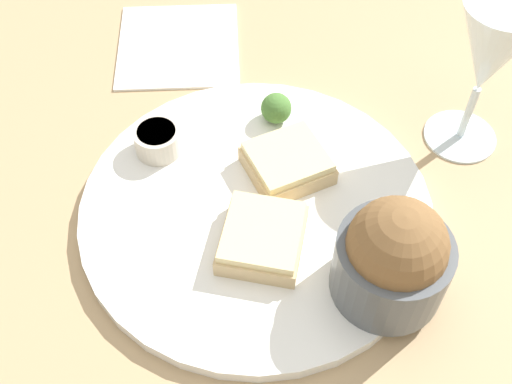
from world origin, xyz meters
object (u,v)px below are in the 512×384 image
sauce_ramekin (158,139)px  wine_glass (490,54)px  salad_bowl (393,257)px  cheese_toast_near (262,238)px  cheese_toast_far (287,163)px  napkin (178,44)px

sauce_ramekin → wine_glass: 0.32m
salad_bowl → cheese_toast_near: bearing=79.3°
cheese_toast_far → sauce_ramekin: bearing=87.9°
salad_bowl → napkin: salad_bowl is taller
napkin → salad_bowl: bearing=-138.0°
salad_bowl → cheese_toast_far: 0.15m
wine_glass → napkin: bearing=75.1°
wine_glass → sauce_ramekin: bearing=106.0°
salad_bowl → cheese_toast_far: (0.11, 0.10, -0.03)m
salad_bowl → sauce_ramekin: (0.11, 0.23, -0.03)m
sauce_ramekin → napkin: (0.17, 0.03, -0.03)m
sauce_ramekin → cheese_toast_far: (-0.00, -0.13, -0.00)m
sauce_ramekin → cheese_toast_near: bearing=-127.5°
wine_glass → napkin: wine_glass is taller
cheese_toast_far → napkin: cheese_toast_far is taller
sauce_ramekin → wine_glass: wine_glass is taller
sauce_ramekin → cheese_toast_near: (-0.09, -0.12, -0.00)m
salad_bowl → wine_glass: 0.22m
salad_bowl → cheese_toast_far: bearing=42.9°
cheese_toast_far → wine_glass: size_ratio=0.60×
cheese_toast_near → sauce_ramekin: bearing=52.5°
cheese_toast_near → cheese_toast_far: same height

